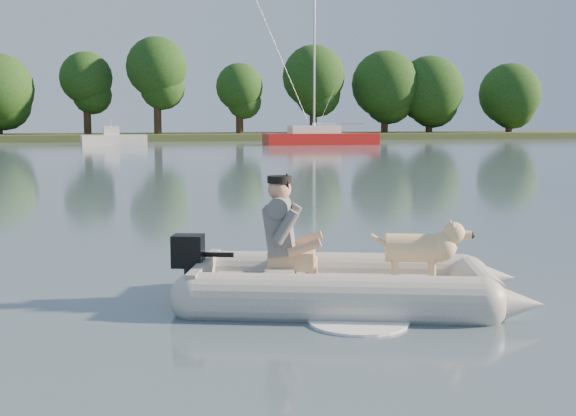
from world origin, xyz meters
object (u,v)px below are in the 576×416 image
object	(u,v)px
dog	(414,253)
man	(281,226)
sailboat	(320,138)
motorboat	(114,132)
dinghy	(350,246)

from	to	relation	value
dog	man	bearing A→B (deg)	180.00
man	sailboat	bearing A→B (deg)	91.25
man	sailboat	world-z (taller)	sailboat
motorboat	sailboat	bearing A→B (deg)	-16.96
dinghy	sailboat	xyz separation A→B (m)	(14.24, 45.03, -0.08)
motorboat	sailboat	xyz separation A→B (m)	(14.93, -3.23, -0.42)
man	motorboat	world-z (taller)	motorboat
dinghy	dog	xyz separation A→B (m)	(0.62, -0.17, -0.07)
dinghy	dog	distance (m)	0.65
dog	motorboat	size ratio (longest dim) A/B	0.19
dinghy	man	distance (m)	0.72
motorboat	sailboat	distance (m)	15.28
dinghy	motorboat	size ratio (longest dim) A/B	1.00
dinghy	motorboat	bearing A→B (deg)	110.46
dinghy	sailboat	distance (m)	47.23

